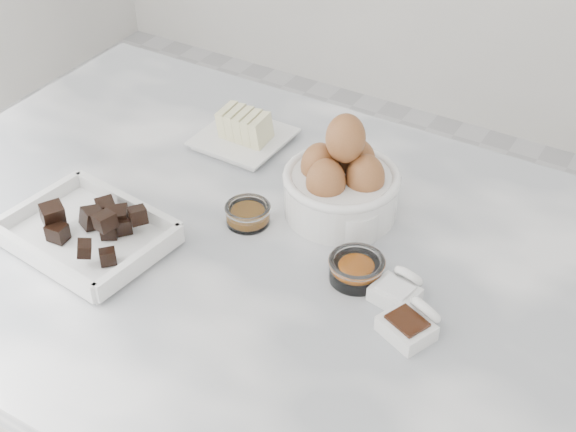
% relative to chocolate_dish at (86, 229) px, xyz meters
% --- Properties ---
extents(marble_slab, '(1.20, 0.80, 0.04)m').
position_rel_chocolate_dish_xyz_m(marble_slab, '(0.22, 0.12, -0.04)').
color(marble_slab, white).
rests_on(marble_slab, cabinet).
extents(chocolate_dish, '(0.24, 0.20, 0.06)m').
position_rel_chocolate_dish_xyz_m(chocolate_dish, '(0.00, 0.00, 0.00)').
color(chocolate_dish, white).
rests_on(chocolate_dish, marble_slab).
extents(butter_plate, '(0.14, 0.14, 0.06)m').
position_rel_chocolate_dish_xyz_m(butter_plate, '(0.04, 0.33, -0.00)').
color(butter_plate, white).
rests_on(butter_plate, marble_slab).
extents(sugar_ramekin, '(0.08, 0.08, 0.05)m').
position_rel_chocolate_dish_xyz_m(sugar_ramekin, '(0.31, 0.22, 0.00)').
color(sugar_ramekin, white).
rests_on(sugar_ramekin, marble_slab).
extents(egg_bowl, '(0.17, 0.17, 0.17)m').
position_rel_chocolate_dish_xyz_m(egg_bowl, '(0.27, 0.25, 0.03)').
color(egg_bowl, white).
rests_on(egg_bowl, marble_slab).
extents(honey_bowl, '(0.07, 0.07, 0.03)m').
position_rel_chocolate_dish_xyz_m(honey_bowl, '(0.17, 0.16, -0.01)').
color(honey_bowl, white).
rests_on(honey_bowl, marble_slab).
extents(zest_bowl, '(0.08, 0.08, 0.03)m').
position_rel_chocolate_dish_xyz_m(zest_bowl, '(0.36, 0.13, -0.01)').
color(zest_bowl, white).
rests_on(zest_bowl, marble_slab).
extents(vanilla_spoon, '(0.08, 0.09, 0.05)m').
position_rel_chocolate_dish_xyz_m(vanilla_spoon, '(0.47, 0.07, -0.01)').
color(vanilla_spoon, white).
rests_on(vanilla_spoon, marble_slab).
extents(salt_spoon, '(0.07, 0.08, 0.04)m').
position_rel_chocolate_dish_xyz_m(salt_spoon, '(0.43, 0.12, -0.01)').
color(salt_spoon, white).
rests_on(salt_spoon, marble_slab).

